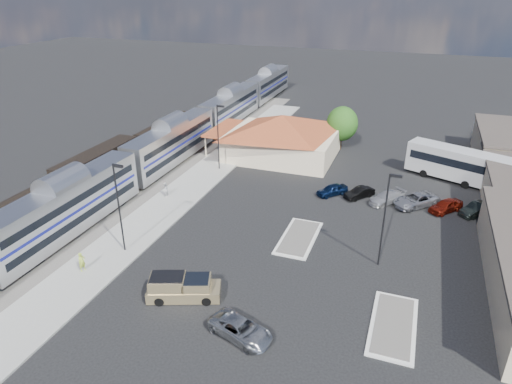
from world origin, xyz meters
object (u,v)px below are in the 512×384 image
(coach_bus, at_px, (461,164))
(station_depot, at_px, (282,136))
(suv, at_px, (241,329))
(pickup_truck, at_px, (184,288))

(coach_bus, bearing_deg, station_depot, 108.70)
(suv, height_order, coach_bus, coach_bus)
(pickup_truck, xyz_separation_m, coach_bus, (21.85, 32.89, 1.52))
(station_depot, relative_size, suv, 3.67)
(station_depot, xyz_separation_m, coach_bus, (24.09, -1.40, -0.65))
(station_depot, bearing_deg, coach_bus, -3.33)
(coach_bus, bearing_deg, suv, 177.93)
(station_depot, distance_m, coach_bus, 24.14)
(station_depot, bearing_deg, pickup_truck, -86.26)
(suv, bearing_deg, coach_bus, -5.40)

